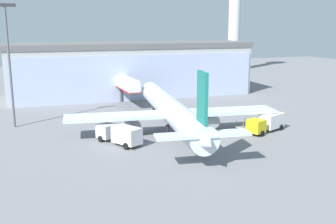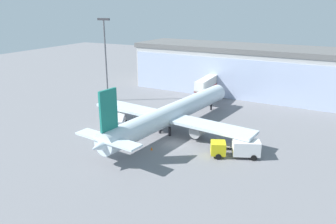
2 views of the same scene
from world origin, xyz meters
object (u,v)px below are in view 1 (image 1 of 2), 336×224
object	(u,v)px
baggage_cart	(244,126)
safety_cone_nose	(201,145)
catering_truck	(120,134)
jet_bridge	(126,85)
apron_light_mast	(9,56)
fuel_truck	(267,122)
control_tower	(235,5)
airplane	(171,110)
safety_cone_wingtip	(248,119)

from	to	relation	value
baggage_cart	safety_cone_nose	xyz separation A→B (m)	(-10.24, -5.87, -0.23)
catering_truck	safety_cone_nose	bearing A→B (deg)	-145.68
jet_bridge	apron_light_mast	bearing A→B (deg)	115.37
catering_truck	fuel_truck	distance (m)	22.77
control_tower	fuel_truck	distance (m)	87.01
airplane	baggage_cart	world-z (taller)	airplane
jet_bridge	control_tower	distance (m)	73.44
jet_bridge	safety_cone_wingtip	xyz separation A→B (m)	(16.07, -20.49, -4.02)
baggage_cart	safety_cone_nose	size ratio (longest dim) A/B	5.75
fuel_truck	baggage_cart	bearing A→B (deg)	-64.25
control_tower	airplane	xyz separation A→B (m)	(-51.24, -70.01, -19.75)
control_tower	airplane	world-z (taller)	control_tower
jet_bridge	baggage_cart	distance (m)	28.34
jet_bridge	apron_light_mast	world-z (taller)	apron_light_mast
safety_cone_wingtip	catering_truck	bearing A→B (deg)	-167.17
fuel_truck	control_tower	bearing A→B (deg)	-138.74
jet_bridge	fuel_truck	distance (m)	31.42
catering_truck	safety_cone_nose	size ratio (longest dim) A/B	13.59
airplane	catering_truck	size ratio (longest dim) A/B	5.25
apron_light_mast	safety_cone_wingtip	world-z (taller)	apron_light_mast
jet_bridge	safety_cone_nose	size ratio (longest dim) A/B	21.37
catering_truck	safety_cone_wingtip	xyz separation A→B (m)	(23.96, 5.46, -1.19)
control_tower	baggage_cart	bearing A→B (deg)	-118.77
airplane	catering_truck	xyz separation A→B (m)	(-9.07, -3.81, -1.84)
safety_cone_wingtip	jet_bridge	bearing A→B (deg)	128.11
apron_light_mast	jet_bridge	bearing A→B (deg)	26.30
jet_bridge	catering_truck	world-z (taller)	jet_bridge
apron_light_mast	airplane	world-z (taller)	apron_light_mast
jet_bridge	airplane	xyz separation A→B (m)	(1.19, -22.13, -0.99)
fuel_truck	baggage_cart	world-z (taller)	fuel_truck
apron_light_mast	catering_truck	bearing A→B (deg)	-48.40
control_tower	fuel_truck	xyz separation A→B (m)	(-37.60, -75.43, -21.59)
fuel_truck	safety_cone_nose	world-z (taller)	fuel_truck
apron_light_mast	safety_cone_nose	bearing A→B (deg)	-41.06
control_tower	baggage_cart	size ratio (longest dim) A/B	12.57
jet_bridge	fuel_truck	xyz separation A→B (m)	(14.83, -27.56, -2.83)
airplane	fuel_truck	distance (m)	14.80
jet_bridge	safety_cone_wingtip	distance (m)	26.35
apron_light_mast	baggage_cart	xyz separation A→B (m)	(33.77, -14.64, -10.91)
fuel_truck	safety_cone_nose	size ratio (longest dim) A/B	13.80
catering_truck	safety_cone_wingtip	world-z (taller)	catering_truck
control_tower	safety_cone_nose	bearing A→B (deg)	-122.53
safety_cone_nose	safety_cone_wingtip	xyz separation A→B (m)	(14.02, 10.64, 0.00)
control_tower	fuel_truck	world-z (taller)	control_tower
jet_bridge	baggage_cart	xyz separation A→B (m)	(12.28, -25.26, -3.79)
apron_light_mast	safety_cone_nose	size ratio (longest dim) A/B	35.10
apron_light_mast	catering_truck	size ratio (longest dim) A/B	2.58
safety_cone_nose	safety_cone_wingtip	world-z (taller)	same
jet_bridge	apron_light_mast	distance (m)	25.01
fuel_truck	safety_cone_nose	xyz separation A→B (m)	(-12.79, -3.57, -1.19)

